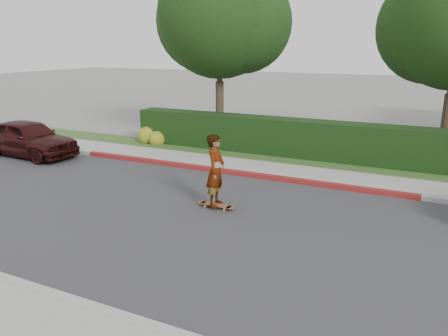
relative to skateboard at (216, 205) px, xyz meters
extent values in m
plane|color=slate|center=(3.93, -1.01, -0.09)|extent=(120.00, 120.00, 0.00)
cube|color=#2D2D30|center=(3.93, -1.01, -0.09)|extent=(60.00, 8.00, 0.01)
cube|color=#9E9E99|center=(3.93, 3.09, -0.02)|extent=(60.00, 0.20, 0.15)
cube|color=maroon|center=(-1.07, 3.09, -0.02)|extent=(12.00, 0.21, 0.15)
cube|color=gray|center=(3.93, 3.99, -0.03)|extent=(60.00, 1.60, 0.12)
cube|color=#2D4C1E|center=(3.93, 5.59, -0.04)|extent=(60.00, 1.60, 0.10)
cube|color=black|center=(0.93, 6.19, 0.66)|extent=(15.00, 1.00, 1.50)
sphere|color=#2D4C19|center=(-6.27, 5.79, 0.26)|extent=(0.90, 0.90, 0.90)
sphere|color=#2D4C19|center=(-5.67, 5.59, 0.21)|extent=(0.70, 0.70, 0.70)
cylinder|color=#33261C|center=(-3.57, 7.49, 1.26)|extent=(0.36, 0.36, 2.70)
cylinder|color=#33261C|center=(-3.57, 7.49, 3.28)|extent=(0.24, 0.24, 2.25)
sphere|color=black|center=(-3.57, 7.49, 5.31)|extent=(5.20, 5.20, 5.20)
sphere|color=black|center=(-4.37, 7.89, 5.11)|extent=(4.42, 4.42, 4.42)
sphere|color=black|center=(-2.67, 7.79, 5.01)|extent=(4.16, 4.16, 4.16)
cylinder|color=#33261C|center=(5.43, 7.99, 1.17)|extent=(0.36, 0.36, 2.52)
sphere|color=black|center=(4.63, 8.39, 4.75)|extent=(4.08, 4.08, 4.08)
cylinder|color=gold|center=(-0.29, -0.07, -0.06)|extent=(0.06, 0.04, 0.06)
cylinder|color=gold|center=(-0.29, 0.09, -0.06)|extent=(0.06, 0.04, 0.06)
cylinder|color=gold|center=(0.29, -0.09, -0.06)|extent=(0.06, 0.04, 0.06)
cylinder|color=gold|center=(0.29, 0.07, -0.06)|extent=(0.06, 0.04, 0.06)
cube|color=silver|center=(-0.29, 0.01, -0.02)|extent=(0.05, 0.17, 0.02)
cube|color=silver|center=(0.29, -0.01, -0.02)|extent=(0.05, 0.17, 0.02)
cube|color=brown|center=(0.00, 0.00, 0.01)|extent=(0.87, 0.23, 0.02)
cylinder|color=brown|center=(-0.43, 0.01, 0.01)|extent=(0.22, 0.22, 0.02)
cylinder|color=brown|center=(0.43, -0.01, 0.01)|extent=(0.22, 0.22, 0.02)
imported|color=white|center=(0.00, 0.00, 0.97)|extent=(0.54, 0.75, 1.91)
imported|color=#341110|center=(-9.18, 1.97, 0.62)|extent=(4.30, 1.92, 1.44)
camera|label=1|loc=(4.94, -9.78, 4.12)|focal=35.00mm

